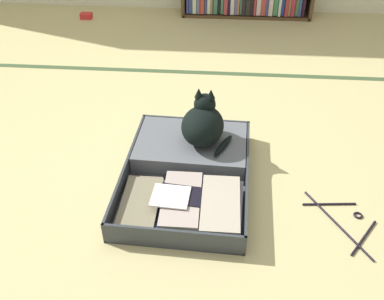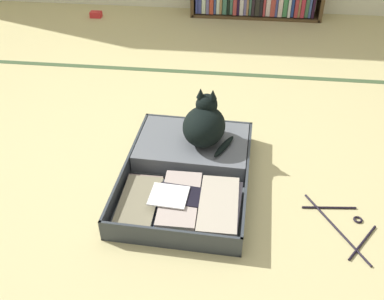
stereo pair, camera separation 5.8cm
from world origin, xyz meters
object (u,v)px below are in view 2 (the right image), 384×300
at_px(open_suitcase, 189,169).
at_px(black_cat, 205,124).
at_px(clothes_hanger, 343,225).
at_px(small_red_pouch, 96,14).

xyz_separation_m(open_suitcase, black_cat, (0.06, 0.17, 0.16)).
bearing_deg(clothes_hanger, small_red_pouch, 127.69).
distance_m(open_suitcase, clothes_hanger, 0.75).
height_order(clothes_hanger, small_red_pouch, small_red_pouch).
height_order(black_cat, clothes_hanger, black_cat).
bearing_deg(black_cat, small_red_pouch, 121.13).
xyz_separation_m(clothes_hanger, small_red_pouch, (-1.82, 2.35, 0.02)).
relative_size(open_suitcase, black_cat, 2.92).
relative_size(clothes_hanger, small_red_pouch, 3.95).
height_order(open_suitcase, small_red_pouch, open_suitcase).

